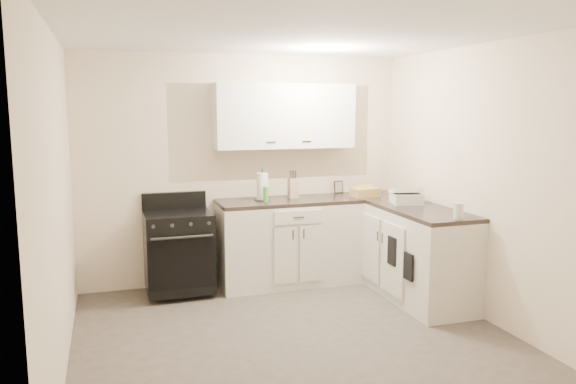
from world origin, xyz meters
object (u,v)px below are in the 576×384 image
object	(u,v)px
wicker_basket	(365,192)
countertop_grill	(406,198)
stove	(179,251)
paper_towel	(262,187)
knife_block	(293,188)

from	to	relation	value
wicker_basket	countertop_grill	distance (m)	0.58
stove	countertop_grill	size ratio (longest dim) A/B	2.74
paper_towel	wicker_basket	distance (m)	1.17
paper_towel	countertop_grill	bearing A→B (deg)	-26.14
knife_block	wicker_basket	distance (m)	0.82
wicker_basket	countertop_grill	bearing A→B (deg)	-69.01
knife_block	paper_towel	size ratio (longest dim) A/B	0.74
paper_towel	wicker_basket	bearing A→B (deg)	-6.21
paper_towel	wicker_basket	world-z (taller)	paper_towel
knife_block	countertop_grill	size ratio (longest dim) A/B	0.73
stove	paper_towel	distance (m)	1.11
stove	paper_towel	size ratio (longest dim) A/B	2.77
countertop_grill	wicker_basket	bearing A→B (deg)	124.09
countertop_grill	paper_towel	bearing A→B (deg)	166.96
paper_towel	knife_block	bearing A→B (deg)	5.21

